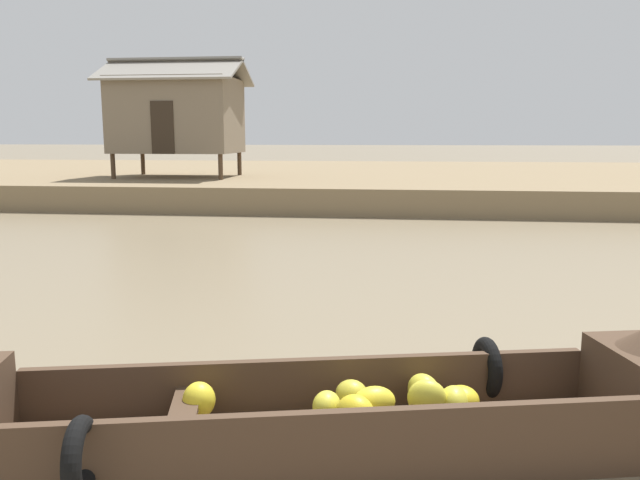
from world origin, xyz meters
The scene contains 4 objects.
ground_plane centered at (0.00, 10.00, 0.00)m, with size 300.00×300.00×0.00m, color #7A6B51.
riverbank_strip centered at (0.00, 28.87, 0.41)m, with size 160.00×20.00×0.81m, color #7F6B4C.
banana_boat centered at (-0.91, 5.21, 0.33)m, with size 5.92×2.39×0.93m.
stilt_house_left centered at (-8.40, 23.55, 3.11)m, with size 5.01×3.55×4.30m.
Camera 1 is at (-0.38, 0.93, 2.33)m, focal length 35.23 mm.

